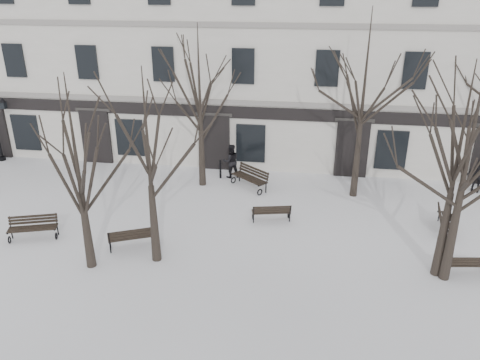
% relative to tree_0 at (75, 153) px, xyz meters
% --- Properties ---
extents(ground, '(100.00, 100.00, 0.00)m').
position_rel_tree_0_xyz_m(ground, '(5.93, 1.79, -4.19)').
color(ground, white).
rests_on(ground, ground).
extents(building, '(40.40, 10.20, 11.40)m').
position_rel_tree_0_xyz_m(building, '(5.93, 14.75, 1.32)').
color(building, silver).
rests_on(building, ground).
extents(tree_0, '(4.70, 4.70, 6.71)m').
position_rel_tree_0_xyz_m(tree_0, '(0.00, 0.00, 0.00)').
color(tree_0, black).
rests_on(tree_0, ground).
extents(tree_1, '(4.78, 4.78, 6.84)m').
position_rel_tree_0_xyz_m(tree_1, '(2.13, 0.74, 0.08)').
color(tree_1, black).
rests_on(tree_1, ground).
extents(tree_2, '(5.76, 5.76, 8.23)m').
position_rel_tree_0_xyz_m(tree_2, '(12.00, 1.07, 0.95)').
color(tree_2, black).
rests_on(tree_2, ground).
extents(tree_3, '(5.02, 5.02, 7.18)m').
position_rel_tree_0_xyz_m(tree_3, '(11.78, 1.28, 0.29)').
color(tree_3, black).
rests_on(tree_3, ground).
extents(tree_4, '(5.30, 5.30, 7.57)m').
position_rel_tree_0_xyz_m(tree_4, '(2.26, 7.54, 0.54)').
color(tree_4, black).
rests_on(tree_4, ground).
extents(tree_5, '(5.80, 5.80, 8.29)m').
position_rel_tree_0_xyz_m(tree_5, '(9.46, 7.36, 0.99)').
color(tree_5, black).
rests_on(tree_5, ground).
extents(bench_0, '(1.88, 1.17, 0.90)m').
position_rel_tree_0_xyz_m(bench_0, '(-3.02, 1.48, -3.70)').
color(bench_0, black).
rests_on(bench_0, ground).
extents(bench_1, '(1.89, 1.34, 0.91)m').
position_rel_tree_0_xyz_m(bench_1, '(1.06, 1.36, -3.70)').
color(bench_1, black).
rests_on(bench_1, ground).
extents(bench_2, '(1.72, 0.83, 0.84)m').
position_rel_tree_0_xyz_m(bench_2, '(12.67, 1.35, -3.74)').
color(bench_2, black).
rests_on(bench_2, ground).
extents(bench_3, '(1.95, 1.80, 1.00)m').
position_rel_tree_0_xyz_m(bench_3, '(4.61, 7.53, -3.65)').
color(bench_3, black).
rests_on(bench_3, ground).
extents(bench_4, '(1.66, 0.90, 0.80)m').
position_rel_tree_0_xyz_m(bench_4, '(5.92, 4.25, -3.76)').
color(bench_4, black).
rests_on(bench_4, ground).
extents(bench_5, '(0.87, 1.79, 0.87)m').
position_rel_tree_0_xyz_m(bench_5, '(12.76, 4.47, -3.72)').
color(bench_5, black).
rests_on(bench_5, ground).
extents(bollard_a, '(0.12, 0.12, 0.97)m').
position_rel_tree_0_xyz_m(bollard_a, '(2.97, 8.48, -3.68)').
color(bollard_a, black).
rests_on(bollard_a, ground).
extents(bollard_b, '(0.12, 0.12, 0.96)m').
position_rel_tree_0_xyz_m(bollard_b, '(9.61, 9.13, -3.68)').
color(bollard_b, black).
rests_on(bollard_b, ground).
extents(pedestrian_b, '(1.04, 0.95, 1.74)m').
position_rel_tree_0_xyz_m(pedestrian_b, '(3.47, 8.68, -4.19)').
color(pedestrian_b, black).
rests_on(pedestrian_b, ground).
extents(pedestrian_c, '(1.03, 0.70, 1.62)m').
position_rel_tree_0_xyz_m(pedestrian_c, '(15.18, 8.61, -4.19)').
color(pedestrian_c, black).
rests_on(pedestrian_c, ground).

